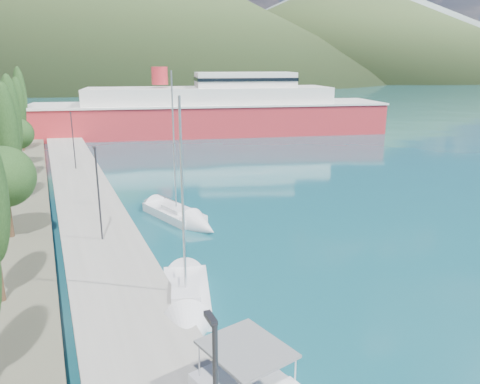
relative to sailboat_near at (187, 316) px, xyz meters
name	(u,v)px	position (x,y,z in m)	size (l,w,h in m)	color
ground	(88,108)	(6.46, 114.80, -0.31)	(1400.00, 1400.00, 0.00)	#134C58
quay	(88,203)	(-2.54, 20.80, 0.09)	(5.00, 88.00, 0.80)	gray
hills_far	(157,10)	(145.04, 613.54, 77.08)	(1480.00, 900.00, 180.00)	gray
hills_near	(179,14)	(104.50, 367.30, 48.87)	(1010.00, 520.00, 115.00)	#364925
tree_row	(11,136)	(-8.05, 26.36, 5.42)	(4.01, 63.97, 10.69)	#47301E
lamp_posts	(98,189)	(-2.54, 10.99, 3.77)	(0.15, 45.28, 6.06)	#2D2D33
sailboat_near	(187,316)	(0.00, 0.00, 0.00)	(4.41, 8.31, 11.44)	silver
sailboat_mid	(188,220)	(4.15, 13.55, -0.01)	(4.57, 8.80, 12.26)	silver
ferry	(211,113)	(21.57, 57.51, 3.31)	(61.12, 25.43, 11.88)	red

